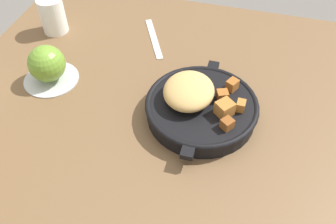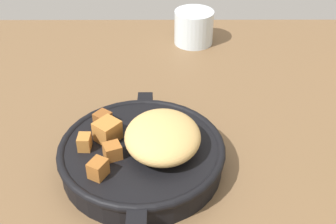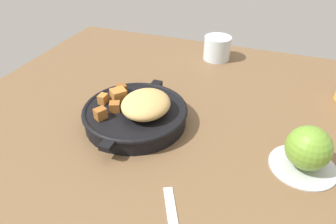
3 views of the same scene
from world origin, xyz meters
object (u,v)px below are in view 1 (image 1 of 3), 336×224
object	(u,v)px
red_apple	(47,64)
butter_knife	(154,38)
cast_iron_skillet	(200,105)
white_creamer_pitcher	(53,15)

from	to	relation	value
red_apple	butter_knife	distance (cm)	28.60
red_apple	butter_knife	size ratio (longest dim) A/B	0.48
cast_iron_skillet	butter_knife	bearing A→B (deg)	36.26
cast_iron_skillet	white_creamer_pitcher	bearing A→B (deg)	65.38
cast_iron_skillet	white_creamer_pitcher	xyz separation A→B (cm)	(19.87, 43.36, 1.69)
red_apple	butter_knife	bearing A→B (deg)	-40.14
butter_knife	white_creamer_pitcher	world-z (taller)	white_creamer_pitcher
red_apple	white_creamer_pitcher	size ratio (longest dim) A/B	0.89
red_apple	white_creamer_pitcher	bearing A→B (deg)	23.92
red_apple	butter_knife	world-z (taller)	red_apple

